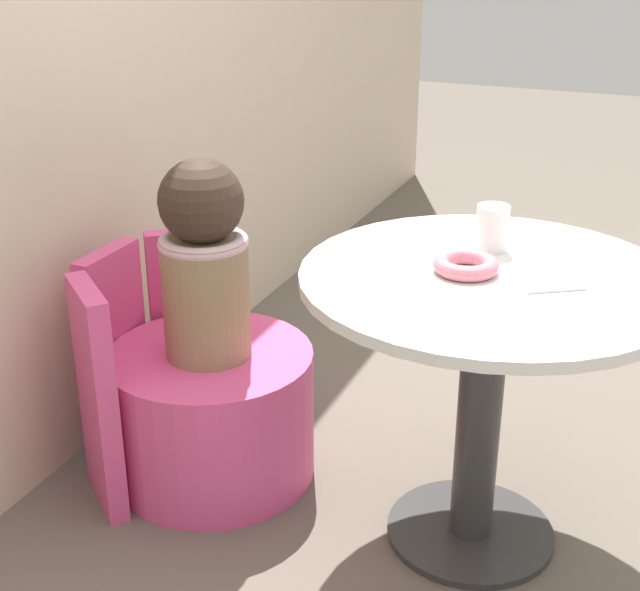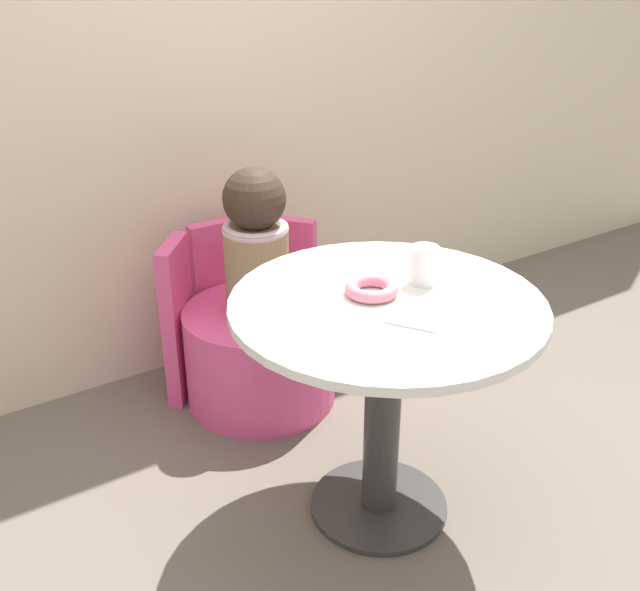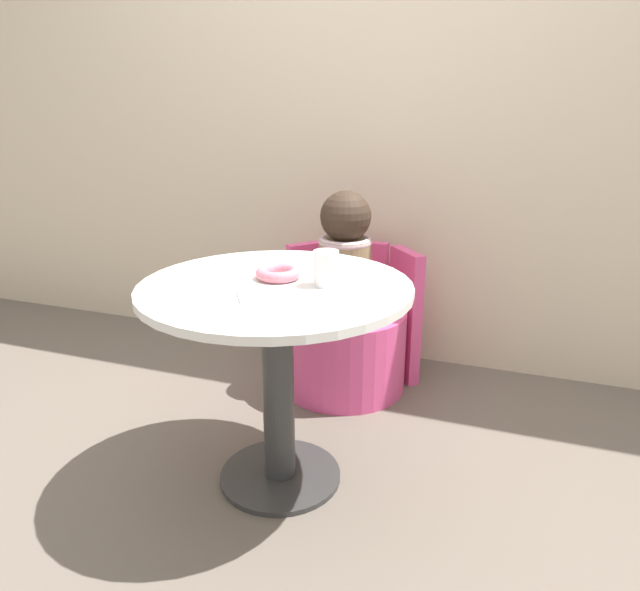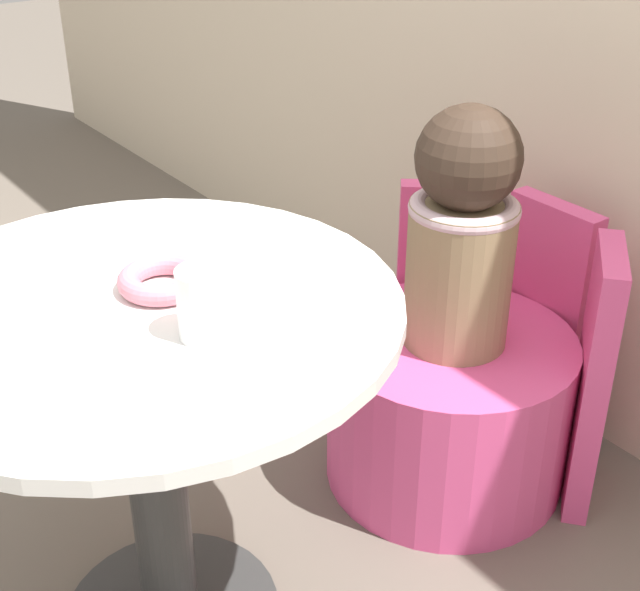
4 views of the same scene
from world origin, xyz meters
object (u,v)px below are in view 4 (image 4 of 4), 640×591
round_table (147,392)px  donut (162,280)px  tub_chair (447,408)px  child_figure (462,231)px  cup (203,304)px

round_table → donut: donut is taller
round_table → tub_chair: round_table is taller
donut → tub_chair: bearing=89.0°
tub_chair → round_table: bearing=-89.9°
tub_chair → child_figure: (-0.00, 0.00, 0.42)m
child_figure → donut: child_figure is taller
donut → cup: bearing=-6.2°
round_table → child_figure: (-0.00, 0.69, 0.09)m
child_figure → donut: bearing=-91.0°
child_figure → cup: bearing=-77.4°
donut → round_table: bearing=-75.8°
child_figure → donut: size_ratio=3.62×
tub_chair → cup: (0.15, -0.66, 0.55)m
donut → cup: cup is taller
tub_chair → donut: 0.82m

